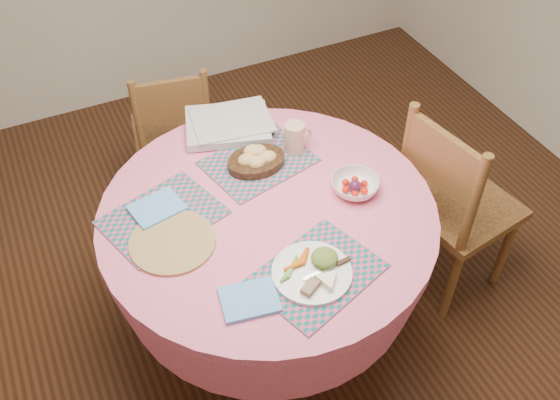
{
  "coord_description": "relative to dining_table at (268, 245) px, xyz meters",
  "views": [
    {
      "loc": [
        -0.64,
        -1.45,
        2.37
      ],
      "look_at": [
        0.05,
        0.0,
        0.78
      ],
      "focal_mm": 40.0,
      "sensor_mm": 36.0,
      "label": 1
    }
  ],
  "objects": [
    {
      "name": "wicker_trivet",
      "position": [
        -0.36,
        -0.0,
        0.2
      ],
      "size": [
        0.3,
        0.3,
        0.01
      ],
      "primitive_type": "cylinder",
      "color": "olive",
      "rests_on": "dining_table"
    },
    {
      "name": "napkin_near",
      "position": [
        -0.22,
        -0.34,
        0.2
      ],
      "size": [
        0.2,
        0.17,
        0.01
      ],
      "primitive_type": "cube",
      "rotation": [
        0.0,
        0.0,
        -0.17
      ],
      "color": "#58A0E4",
      "rests_on": "dining_table"
    },
    {
      "name": "fruit_bowl",
      "position": [
        0.33,
        -0.05,
        0.22
      ],
      "size": [
        0.2,
        0.2,
        0.06
      ],
      "rotation": [
        0.0,
        0.0,
        0.12
      ],
      "color": "white",
      "rests_on": "dining_table"
    },
    {
      "name": "bread_bowl",
      "position": [
        0.06,
        0.24,
        0.23
      ],
      "size": [
        0.23,
        0.23,
        0.08
      ],
      "color": "black",
      "rests_on": "placemat_back"
    },
    {
      "name": "chair_back",
      "position": [
        -0.07,
        0.97,
        -0.12
      ],
      "size": [
        0.45,
        0.43,
        0.84
      ],
      "rotation": [
        0.0,
        0.0,
        2.96
      ],
      "color": "brown",
      "rests_on": "ground"
    },
    {
      "name": "ground",
      "position": [
        0.0,
        0.0,
        -0.56
      ],
      "size": [
        4.0,
        4.0,
        0.0
      ],
      "primitive_type": "plane",
      "color": "#331C0F",
      "rests_on": "ground"
    },
    {
      "name": "dining_table",
      "position": [
        0.0,
        0.0,
        0.0
      ],
      "size": [
        1.24,
        1.24,
        0.75
      ],
      "color": "#F07083",
      "rests_on": "ground"
    },
    {
      "name": "chair_right",
      "position": [
        0.82,
        -0.08,
        -0.05
      ],
      "size": [
        0.49,
        0.51,
        0.96
      ],
      "rotation": [
        0.0,
        0.0,
        1.74
      ],
      "color": "brown",
      "rests_on": "ground"
    },
    {
      "name": "dinner_plate",
      "position": [
        0.01,
        -0.34,
        0.22
      ],
      "size": [
        0.27,
        0.27,
        0.05
      ],
      "rotation": [
        0.0,
        0.0,
        0.52
      ],
      "color": "white",
      "rests_on": "placemat_front"
    },
    {
      "name": "placemat_front",
      "position": [
        0.02,
        -0.34,
        0.2
      ],
      "size": [
        0.48,
        0.42,
        0.01
      ],
      "primitive_type": "cube",
      "rotation": [
        0.0,
        0.0,
        0.34
      ],
      "color": "#115E63",
      "rests_on": "dining_table"
    },
    {
      "name": "napkin_far",
      "position": [
        -0.36,
        0.17,
        0.21
      ],
      "size": [
        0.2,
        0.17,
        0.01
      ],
      "primitive_type": "cube",
      "rotation": [
        0.0,
        0.0,
        0.2
      ],
      "color": "#58A0E4",
      "rests_on": "placemat_left"
    },
    {
      "name": "placemat_back",
      "position": [
        0.08,
        0.26,
        0.2
      ],
      "size": [
        0.46,
        0.38,
        0.01
      ],
      "primitive_type": "cube",
      "rotation": [
        0.0,
        0.0,
        0.23
      ],
      "color": "#115E63",
      "rests_on": "dining_table"
    },
    {
      "name": "latte_mug",
      "position": [
        0.24,
        0.26,
        0.26
      ],
      "size": [
        0.12,
        0.08,
        0.12
      ],
      "color": "#CDAD8D",
      "rests_on": "placemat_back"
    },
    {
      "name": "placemat_left",
      "position": [
        -0.36,
        0.13,
        0.2
      ],
      "size": [
        0.47,
        0.41,
        0.01
      ],
      "primitive_type": "cube",
      "rotation": [
        0.0,
        0.0,
        0.3
      ],
      "color": "#115E63",
      "rests_on": "dining_table"
    },
    {
      "name": "newspaper_stack",
      "position": [
        0.05,
        0.5,
        0.22
      ],
      "size": [
        0.41,
        0.36,
        0.04
      ],
      "rotation": [
        0.0,
        0.0,
        -0.31
      ],
      "color": "silver",
      "rests_on": "dining_table"
    }
  ]
}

